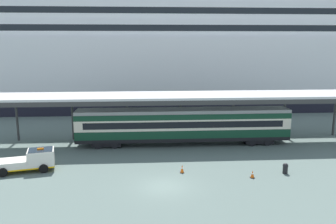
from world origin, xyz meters
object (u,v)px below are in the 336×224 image
object	(u,v)px
traffic_cone_near	(182,169)
quay_bollard	(285,168)
service_truck	(30,160)
traffic_cone_mid	(252,174)
train_carriage	(183,125)
cruise_ship	(166,31)

from	to	relation	value
traffic_cone_near	quay_bollard	xyz separation A→B (m)	(9.11, -0.80, 0.14)
service_truck	quay_bollard	xyz separation A→B (m)	(22.77, -2.30, -0.47)
service_truck	traffic_cone_mid	world-z (taller)	service_truck
traffic_cone_near	traffic_cone_mid	size ratio (longest dim) A/B	1.12
train_carriage	traffic_cone_mid	xyz separation A→B (m)	(4.86, -10.36, -1.98)
train_carriage	quay_bollard	world-z (taller)	train_carriage
train_carriage	traffic_cone_near	bearing A→B (deg)	-96.78
traffic_cone_mid	quay_bollard	bearing A→B (deg)	14.17
train_carriage	cruise_ship	bearing A→B (deg)	90.02
service_truck	traffic_cone_near	size ratio (longest dim) A/B	7.31
train_carriage	quay_bollard	distance (m)	12.63
cruise_ship	quay_bollard	distance (m)	44.86
service_truck	traffic_cone_mid	xyz separation A→B (m)	(19.57, -3.11, -0.66)
service_truck	traffic_cone_near	distance (m)	13.76
cruise_ship	service_truck	size ratio (longest dim) A/B	32.20
cruise_ship	train_carriage	distance (m)	34.49
cruise_ship	traffic_cone_mid	bearing A→B (deg)	-83.52
train_carriage	service_truck	xyz separation A→B (m)	(-14.71, -7.25, -1.32)
train_carriage	traffic_cone_mid	size ratio (longest dim) A/B	35.18
traffic_cone_near	quay_bollard	world-z (taller)	quay_bollard
service_truck	traffic_cone_mid	distance (m)	19.82
cruise_ship	traffic_cone_mid	xyz separation A→B (m)	(4.87, -42.91, -13.38)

